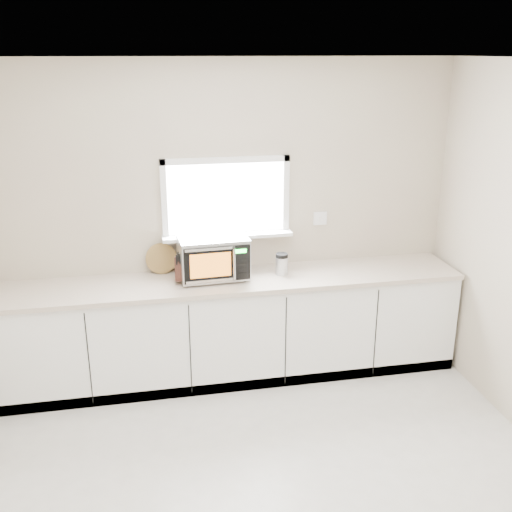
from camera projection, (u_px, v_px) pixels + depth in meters
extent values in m
plane|color=beige|center=(276.00, 509.00, 3.78)|extent=(4.00, 4.00, 0.00)
cube|color=beige|center=(226.00, 220.00, 5.20)|extent=(4.00, 0.02, 2.70)
cube|color=white|center=(226.00, 198.00, 5.12)|extent=(1.00, 0.02, 0.60)
cube|color=white|center=(228.00, 236.00, 5.16)|extent=(1.12, 0.16, 0.03)
cube|color=white|center=(226.00, 160.00, 5.00)|extent=(1.10, 0.04, 0.05)
cube|color=white|center=(227.00, 234.00, 5.21)|extent=(1.10, 0.04, 0.05)
cube|color=white|center=(164.00, 201.00, 5.01)|extent=(0.05, 0.04, 0.70)
cube|color=white|center=(286.00, 195.00, 5.20)|extent=(0.05, 0.04, 0.70)
cube|color=white|center=(320.00, 218.00, 5.35)|extent=(0.12, 0.01, 0.12)
cube|color=white|center=(233.00, 329.00, 5.22)|extent=(3.92, 0.60, 0.88)
cube|color=#BDAB9C|center=(232.00, 281.00, 5.06)|extent=(3.92, 0.64, 0.04)
cylinder|color=black|center=(188.00, 285.00, 4.88)|extent=(0.03, 0.03, 0.02)
cylinder|color=black|center=(183.00, 271.00, 5.19)|extent=(0.03, 0.03, 0.02)
cylinder|color=black|center=(245.00, 280.00, 4.99)|extent=(0.03, 0.03, 0.02)
cylinder|color=black|center=(236.00, 267.00, 5.30)|extent=(0.03, 0.03, 0.02)
cube|color=silver|center=(213.00, 256.00, 5.03)|extent=(0.59, 0.46, 0.34)
cube|color=black|center=(217.00, 264.00, 4.83)|extent=(0.54, 0.04, 0.30)
cube|color=orange|center=(211.00, 265.00, 4.81)|extent=(0.33, 0.02, 0.20)
cylinder|color=silver|center=(234.00, 264.00, 4.84)|extent=(0.02, 0.02, 0.26)
cube|color=black|center=(241.00, 263.00, 4.87)|extent=(0.14, 0.01, 0.29)
cube|color=#19FF33|center=(241.00, 251.00, 4.83)|extent=(0.10, 0.01, 0.03)
cube|color=silver|center=(212.00, 236.00, 4.98)|extent=(0.59, 0.46, 0.01)
cube|color=#4A251A|center=(180.00, 269.00, 4.95)|extent=(0.10, 0.20, 0.23)
cube|color=black|center=(177.00, 260.00, 4.87)|extent=(0.02, 0.04, 0.08)
cube|color=black|center=(180.00, 259.00, 4.87)|extent=(0.02, 0.04, 0.08)
cube|color=black|center=(183.00, 261.00, 4.88)|extent=(0.02, 0.04, 0.08)
cube|color=black|center=(178.00, 257.00, 4.86)|extent=(0.02, 0.04, 0.08)
cube|color=black|center=(182.00, 257.00, 4.87)|extent=(0.02, 0.04, 0.08)
cylinder|color=olive|center=(161.00, 258.00, 5.13)|extent=(0.27, 0.06, 0.27)
cylinder|color=silver|center=(282.00, 266.00, 5.13)|extent=(0.11, 0.11, 0.15)
cylinder|color=black|center=(282.00, 255.00, 5.10)|extent=(0.11, 0.11, 0.04)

